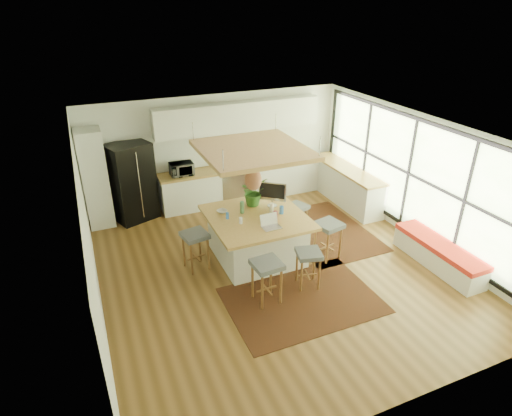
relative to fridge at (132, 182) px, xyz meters
name	(u,v)px	position (x,y,z in m)	size (l,w,h in m)	color
floor	(275,267)	(2.17, -3.19, -0.93)	(7.00, 7.00, 0.00)	brown
ceiling	(278,133)	(2.17, -3.19, 1.78)	(7.00, 7.00, 0.00)	white
wall_back	(216,149)	(2.17, 0.31, 0.42)	(6.50, 6.50, 0.00)	white
wall_front	(408,328)	(2.17, -6.69, 0.42)	(6.50, 6.50, 0.00)	white
wall_left	(89,241)	(-1.08, -3.19, 0.42)	(7.00, 7.00, 0.00)	white
wall_right	(417,178)	(5.42, -3.19, 0.42)	(7.00, 7.00, 0.00)	white
window_wall	(416,176)	(5.39, -3.19, 0.47)	(0.10, 6.20, 2.60)	black
pantry	(95,179)	(-0.78, -0.01, 0.20)	(0.55, 0.60, 2.25)	silver
back_counter_base	(242,183)	(2.72, -0.01, -0.49)	(4.20, 0.60, 0.88)	silver
back_counter_top	(242,167)	(2.72, -0.01, -0.03)	(4.24, 0.64, 0.05)	#A57D3A
backsplash	(237,146)	(2.72, 0.29, 0.43)	(4.20, 0.02, 0.80)	white
upper_cabinets	(239,116)	(2.72, 0.13, 1.22)	(4.20, 0.34, 0.70)	silver
range	(233,183)	(2.47, -0.01, -0.43)	(0.76, 0.62, 1.00)	#A5A5AA
right_counter_base	(346,186)	(5.10, -1.19, -0.49)	(0.60, 2.50, 0.88)	silver
right_counter_top	(348,169)	(5.10, -1.19, -0.03)	(0.64, 2.54, 0.05)	#A57D3A
window_bench	(438,254)	(5.12, -4.39, -0.68)	(0.52, 2.00, 0.50)	silver
ceiling_panel	(253,164)	(1.87, -2.79, 1.12)	(1.86, 1.86, 0.80)	#A57D3A
rug_near	(302,300)	(2.16, -4.31, -0.92)	(2.60, 1.80, 0.01)	black
rug_right	(324,231)	(3.80, -2.35, -0.92)	(1.80, 2.60, 0.01)	black
fridge	(132,182)	(0.00, 0.00, 0.00)	(0.92, 0.72, 1.84)	black
island	(257,237)	(1.98, -2.70, -0.46)	(1.85, 1.85, 0.93)	#A57D3A
stool_near_left	(267,284)	(1.58, -4.07, -0.57)	(0.47, 0.47, 0.80)	#484C50
stool_near_right	(308,269)	(2.45, -3.96, -0.57)	(0.43, 0.43, 0.73)	#484C50
stool_right_front	(328,242)	(3.28, -3.28, -0.57)	(0.47, 0.47, 0.79)	#484C50
stool_right_back	(297,219)	(3.17, -2.17, -0.57)	(0.41, 0.41, 0.69)	#484C50
stool_left_side	(196,252)	(0.75, -2.61, -0.57)	(0.46, 0.46, 0.77)	#484C50
laptop	(272,222)	(2.05, -3.25, 0.12)	(0.35, 0.37, 0.26)	#A5A5AA
monitor	(272,195)	(2.45, -2.42, 0.26)	(0.57, 0.20, 0.53)	#A5A5AA
microwave	(181,168)	(1.17, -0.03, 0.19)	(0.55, 0.30, 0.37)	#A5A5AA
island_plant	(253,194)	(2.12, -2.20, 0.23)	(0.53, 0.59, 0.46)	#1E4C19
island_bowl	(222,211)	(1.41, -2.29, 0.03)	(0.20, 0.20, 0.05)	white
island_bottle_0	(228,214)	(1.43, -2.60, 0.10)	(0.07, 0.07, 0.19)	blue
island_bottle_1	(240,219)	(1.58, -2.85, 0.10)	(0.07, 0.07, 0.19)	white
island_bottle_2	(275,216)	(2.23, -3.00, 0.10)	(0.07, 0.07, 0.19)	#AC394F
island_bottle_3	(272,207)	(2.33, -2.65, 0.10)	(0.07, 0.07, 0.19)	white
island_bottle_4	(242,208)	(1.78, -2.45, 0.10)	(0.07, 0.07, 0.19)	#518756
island_bottle_5	(282,209)	(2.48, -2.80, 0.10)	(0.07, 0.07, 0.19)	blue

